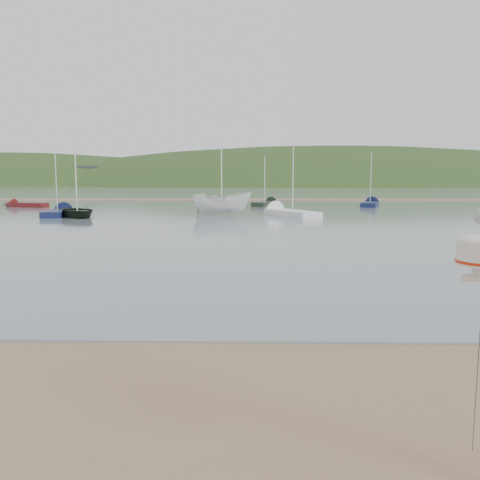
{
  "coord_description": "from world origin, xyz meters",
  "views": [
    {
      "loc": [
        2.16,
        -5.78,
        3.27
      ],
      "look_at": [
        2.03,
        1.0,
        2.44
      ],
      "focal_mm": 38.0,
      "sensor_mm": 36.0,
      "label": 1
    }
  ],
  "objects_px": {
    "boat_dark": "(76,187)",
    "sailboat_dark_mid": "(269,203)",
    "sailboat_white_near": "(279,212)",
    "boat_white": "(222,185)",
    "dinghy_red_far": "(19,205)",
    "sailboat_blue_far": "(371,203)",
    "sailboat_blue_near": "(62,212)"
  },
  "relations": [
    {
      "from": "dinghy_red_far",
      "to": "sailboat_dark_mid",
      "type": "relative_size",
      "value": 0.91
    },
    {
      "from": "sailboat_white_near",
      "to": "sailboat_blue_far",
      "type": "distance_m",
      "value": 18.86
    },
    {
      "from": "sailboat_blue_near",
      "to": "sailboat_blue_far",
      "type": "height_order",
      "value": "sailboat_blue_near"
    },
    {
      "from": "sailboat_white_near",
      "to": "sailboat_dark_mid",
      "type": "bearing_deg",
      "value": 91.05
    },
    {
      "from": "boat_white",
      "to": "dinghy_red_far",
      "type": "xyz_separation_m",
      "value": [
        -23.39,
        11.5,
        -2.37
      ]
    },
    {
      "from": "sailboat_white_near",
      "to": "boat_white",
      "type": "bearing_deg",
      "value": -178.97
    },
    {
      "from": "sailboat_blue_near",
      "to": "boat_dark",
      "type": "bearing_deg",
      "value": -52.31
    },
    {
      "from": "sailboat_blue_near",
      "to": "sailboat_blue_far",
      "type": "bearing_deg",
      "value": 26.0
    },
    {
      "from": "boat_white",
      "to": "sailboat_blue_far",
      "type": "height_order",
      "value": "sailboat_blue_far"
    },
    {
      "from": "boat_dark",
      "to": "sailboat_dark_mid",
      "type": "relative_size",
      "value": 0.79
    },
    {
      "from": "boat_dark",
      "to": "sailboat_blue_far",
      "type": "distance_m",
      "value": 33.96
    },
    {
      "from": "dinghy_red_far",
      "to": "sailboat_dark_mid",
      "type": "distance_m",
      "value": 28.48
    },
    {
      "from": "boat_dark",
      "to": "dinghy_red_far",
      "type": "relative_size",
      "value": 0.86
    },
    {
      "from": "sailboat_blue_far",
      "to": "sailboat_dark_mid",
      "type": "distance_m",
      "value": 11.99
    },
    {
      "from": "boat_dark",
      "to": "sailboat_blue_near",
      "type": "height_order",
      "value": "sailboat_blue_near"
    },
    {
      "from": "dinghy_red_far",
      "to": "boat_dark",
      "type": "bearing_deg",
      "value": -51.98
    },
    {
      "from": "sailboat_blue_far",
      "to": "sailboat_dark_mid",
      "type": "relative_size",
      "value": 1.09
    },
    {
      "from": "boat_white",
      "to": "sailboat_blue_near",
      "type": "relative_size",
      "value": 0.74
    },
    {
      "from": "dinghy_red_far",
      "to": "sailboat_blue_far",
      "type": "xyz_separation_m",
      "value": [
        40.17,
        3.38,
        0.01
      ]
    },
    {
      "from": "dinghy_red_far",
      "to": "sailboat_blue_far",
      "type": "relative_size",
      "value": 0.83
    },
    {
      "from": "sailboat_blue_far",
      "to": "sailboat_dark_mid",
      "type": "xyz_separation_m",
      "value": [
        -11.97,
        0.6,
        0.0
      ]
    },
    {
      "from": "dinghy_red_far",
      "to": "sailboat_blue_near",
      "type": "relative_size",
      "value": 0.82
    },
    {
      "from": "sailboat_blue_near",
      "to": "sailboat_dark_mid",
      "type": "height_order",
      "value": "sailboat_blue_near"
    },
    {
      "from": "sailboat_white_near",
      "to": "sailboat_blue_near",
      "type": "bearing_deg",
      "value": -179.07
    },
    {
      "from": "boat_white",
      "to": "sailboat_white_near",
      "type": "relative_size",
      "value": 0.66
    },
    {
      "from": "sailboat_dark_mid",
      "to": "boat_white",
      "type": "bearing_deg",
      "value": -107.27
    },
    {
      "from": "boat_dark",
      "to": "sailboat_blue_near",
      "type": "bearing_deg",
      "value": 94.2
    },
    {
      "from": "dinghy_red_far",
      "to": "sailboat_blue_near",
      "type": "xyz_separation_m",
      "value": [
        9.2,
        -11.73,
        0.01
      ]
    },
    {
      "from": "sailboat_dark_mid",
      "to": "sailboat_blue_near",
      "type": "bearing_deg",
      "value": -140.43
    },
    {
      "from": "boat_dark",
      "to": "sailboat_blue_far",
      "type": "relative_size",
      "value": 0.72
    },
    {
      "from": "boat_white",
      "to": "sailboat_white_near",
      "type": "height_order",
      "value": "sailboat_white_near"
    },
    {
      "from": "sailboat_white_near",
      "to": "sailboat_dark_mid",
      "type": "xyz_separation_m",
      "value": [
        -0.28,
        15.39,
        0.0
      ]
    }
  ]
}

